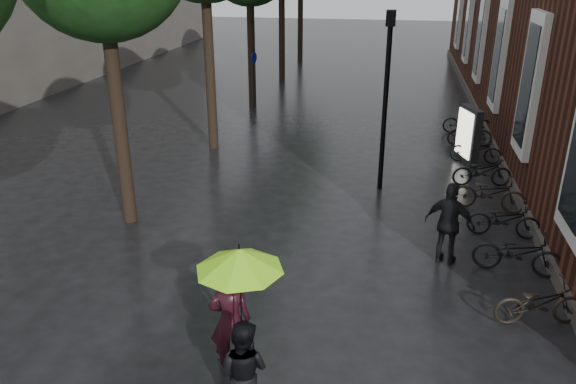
% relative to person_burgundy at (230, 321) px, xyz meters
% --- Properties ---
extents(person_burgundy, '(0.73, 0.58, 1.76)m').
position_rel_person_burgundy_xyz_m(person_burgundy, '(0.00, 0.00, 0.00)').
color(person_burgundy, black).
rests_on(person_burgundy, ground).
extents(person_black, '(0.84, 0.69, 1.58)m').
position_rel_person_burgundy_xyz_m(person_black, '(0.45, -0.96, -0.09)').
color(person_black, black).
rests_on(person_black, ground).
extents(lime_umbrella, '(1.24, 1.24, 1.81)m').
position_rel_person_burgundy_xyz_m(lime_umbrella, '(0.30, -0.39, 1.31)').
color(lime_umbrella, black).
rests_on(lime_umbrella, ground).
extents(pedestrian_walking, '(1.13, 0.78, 1.79)m').
position_rel_person_burgundy_xyz_m(pedestrian_walking, '(3.50, 4.10, 0.01)').
color(pedestrian_walking, black).
rests_on(pedestrian_walking, ground).
extents(parked_bicycles, '(1.96, 12.70, 0.94)m').
position_rel_person_burgundy_xyz_m(parked_bicycles, '(4.83, 8.00, -0.44)').
color(parked_bicycles, black).
rests_on(parked_bicycles, ground).
extents(ad_lightbox, '(0.27, 1.17, 1.76)m').
position_rel_person_burgundy_xyz_m(ad_lightbox, '(4.54, 10.82, 0.01)').
color(ad_lightbox, black).
rests_on(ad_lightbox, ground).
extents(lamp_post, '(0.25, 0.25, 4.79)m').
position_rel_person_burgundy_xyz_m(lamp_post, '(1.96, 8.05, 2.03)').
color(lamp_post, black).
rests_on(lamp_post, ground).
extents(cycle_sign, '(0.13, 0.45, 2.49)m').
position_rel_person_burgundy_xyz_m(cycle_sign, '(-3.61, 15.78, 0.76)').
color(cycle_sign, '#262628').
rests_on(cycle_sign, ground).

